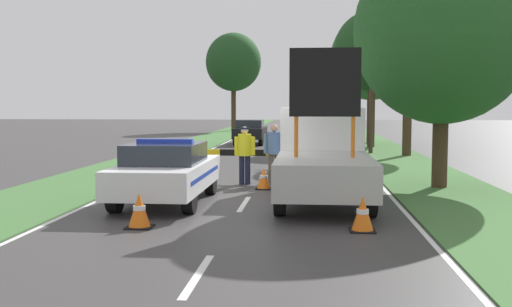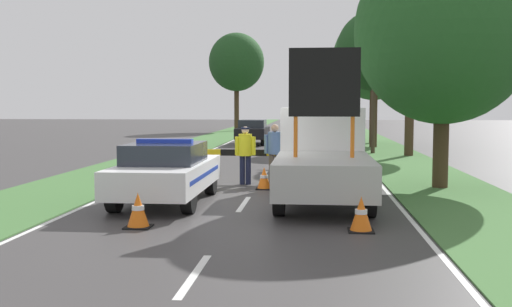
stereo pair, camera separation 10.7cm
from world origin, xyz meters
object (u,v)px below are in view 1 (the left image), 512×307
Objects in this scene: traffic_cone_behind_barrier at (363,214)px; utility_pole at (372,78)px; police_car at (167,171)px; work_truck at (323,154)px; road_barrier at (251,155)px; queued_car_van_white at (319,146)px; queued_car_suv_grey at (319,136)px; traffic_cone_near_police at (160,173)px; traffic_cone_centre_front at (139,210)px; roadside_tree_far_left at (371,58)px; pedestrian_civilian at (274,149)px; police_officer at (245,150)px; roadside_tree_near_right at (233,62)px; queued_car_sedan_black at (250,131)px; queued_car_wagon_maroon at (315,127)px; roadside_tree_mid_right at (443,31)px; roadside_tree_near_left at (372,51)px; traffic_cone_near_truck at (264,178)px; roadside_tree_mid_left at (409,35)px.

utility_pole reaches higher than traffic_cone_behind_barrier.
police_car is 0.80× the size of work_truck.
queued_car_van_white is (2.16, 4.90, -0.06)m from road_barrier.
queued_car_suv_grey is at bearing 83.24° from road_barrier.
traffic_cone_centre_front reaches higher than traffic_cone_near_police.
utility_pole is (-0.74, -7.70, -1.55)m from roadside_tree_far_left.
pedestrian_civilian reaches higher than traffic_cone_near_police.
traffic_cone_behind_barrier is (4.20, 0.04, -0.01)m from traffic_cone_centre_front.
police_officer is (-0.11, -0.64, 0.20)m from road_barrier.
roadside_tree_near_right is 1.12× the size of roadside_tree_far_left.
police_officer is 2.82m from traffic_cone_near_police.
utility_pole is (6.33, 15.08, 2.86)m from police_car.
queued_car_sedan_black is 0.99× the size of queued_car_wagon_maroon.
utility_pole reaches higher than queued_car_sedan_black.
work_truck is at bearing 100.45° from queued_car_sedan_black.
roadside_tree_far_left reaches higher than police_officer.
queued_car_wagon_maroon is 0.65× the size of utility_pole.
police_car is 24.26m from roadside_tree_far_left.
roadside_tree_mid_right is at bearing -86.69° from utility_pole.
road_barrier is 0.84m from pedestrian_civilian.
roadside_tree_near_left is (4.42, 15.46, 4.20)m from pedestrian_civilian.
queued_car_suv_grey reaches higher than queued_car_wagon_maroon.
roadside_tree_near_left is at bearing 75.71° from road_barrier.
roadside_tree_near_left is at bearing -96.88° from work_truck.
utility_pole is at bearing -111.74° from police_officer.
roadside_tree_far_left is at bearing 74.93° from traffic_cone_centre_front.
roadside_tree_mid_left is at bearing 63.22° from traffic_cone_near_truck.
roadside_tree_near_right is (-3.29, 38.98, 5.33)m from police_car.
queued_car_wagon_maroon is at bearing 97.16° from roadside_tree_mid_right.
roadside_tree_near_right is at bearing -79.64° from queued_car_sedan_black.
roadside_tree_near_right is (-7.14, 23.60, 5.25)m from queued_car_suv_grey.
queued_car_wagon_maroon is at bearing 83.39° from traffic_cone_centre_front.
work_truck is at bearing -39.91° from pedestrian_civilian.
roadside_tree_near_right reaches higher than queued_car_sedan_black.
work_truck is at bearing -52.20° from road_barrier.
traffic_cone_near_police is 0.06× the size of roadside_tree_near_right.
traffic_cone_centre_front is 0.08× the size of roadside_tree_near_right.
queued_car_wagon_maroon is 10.81m from roadside_tree_near_left.
traffic_cone_near_police is 12.46m from queued_car_suv_grey.
traffic_cone_near_police is (-2.66, 0.52, -0.76)m from police_officer.
work_truck reaches higher than queued_car_wagon_maroon.
traffic_cone_centre_front is at bearing -114.63° from roadside_tree_mid_left.
roadside_tree_near_right is at bearing 116.97° from roadside_tree_near_left.
traffic_cone_centre_front is 0.09× the size of roadside_tree_mid_left.
police_officer is 20.52m from roadside_tree_far_left.
queued_car_suv_grey is (3.85, 15.38, 0.08)m from police_car.
queued_car_sedan_black is (-3.85, 12.44, 0.03)m from queued_car_van_white.
roadside_tree_near_right is at bearing 98.25° from police_car.
traffic_cone_near_police is at bearing 155.88° from traffic_cone_near_truck.
road_barrier is 5.61× the size of traffic_cone_near_police.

